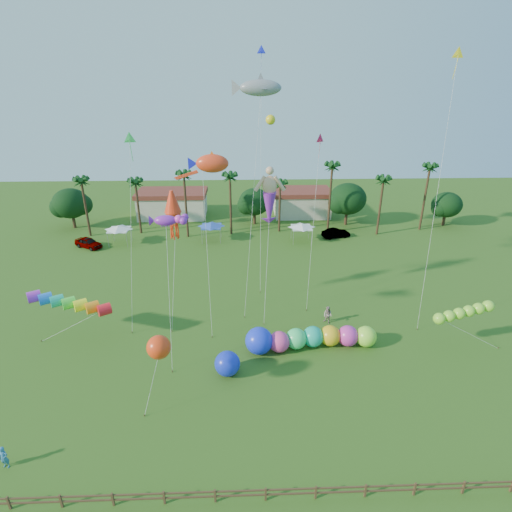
{
  "coord_description": "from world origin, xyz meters",
  "views": [
    {
      "loc": [
        -1.16,
        -22.05,
        22.97
      ],
      "look_at": [
        0.0,
        10.0,
        9.0
      ],
      "focal_mm": 28.0,
      "sensor_mm": 36.0,
      "label": 1
    }
  ],
  "objects_px": {
    "car_b": "(336,233)",
    "spectator_b": "(328,315)",
    "car_a": "(88,243)",
    "blue_ball": "(227,364)",
    "caterpillar_inflatable": "(306,338)",
    "spectator_a": "(4,458)"
  },
  "relations": [
    {
      "from": "spectator_a",
      "to": "blue_ball",
      "type": "height_order",
      "value": "blue_ball"
    },
    {
      "from": "spectator_a",
      "to": "blue_ball",
      "type": "relative_size",
      "value": 0.76
    },
    {
      "from": "caterpillar_inflatable",
      "to": "spectator_b",
      "type": "bearing_deg",
      "value": 50.46
    },
    {
      "from": "spectator_b",
      "to": "car_b",
      "type": "bearing_deg",
      "value": 119.72
    },
    {
      "from": "car_a",
      "to": "blue_ball",
      "type": "relative_size",
      "value": 2.09
    },
    {
      "from": "car_b",
      "to": "spectator_b",
      "type": "bearing_deg",
      "value": 150.72
    },
    {
      "from": "car_b",
      "to": "car_a",
      "type": "bearing_deg",
      "value": 79.44
    },
    {
      "from": "car_a",
      "to": "car_b",
      "type": "bearing_deg",
      "value": -54.88
    },
    {
      "from": "car_a",
      "to": "car_b",
      "type": "relative_size",
      "value": 1.02
    },
    {
      "from": "car_a",
      "to": "blue_ball",
      "type": "bearing_deg",
      "value": -112.59
    },
    {
      "from": "car_b",
      "to": "caterpillar_inflatable",
      "type": "relative_size",
      "value": 0.36
    },
    {
      "from": "car_b",
      "to": "spectator_b",
      "type": "xyz_separation_m",
      "value": [
        -6.36,
        -24.75,
        0.21
      ]
    },
    {
      "from": "car_a",
      "to": "blue_ball",
      "type": "distance_m",
      "value": 36.65
    },
    {
      "from": "car_a",
      "to": "caterpillar_inflatable",
      "type": "distance_m",
      "value": 39.03
    },
    {
      "from": "spectator_a",
      "to": "spectator_b",
      "type": "distance_m",
      "value": 29.09
    },
    {
      "from": "spectator_b",
      "to": "caterpillar_inflatable",
      "type": "height_order",
      "value": "caterpillar_inflatable"
    },
    {
      "from": "caterpillar_inflatable",
      "to": "car_b",
      "type": "bearing_deg",
      "value": 67.41
    },
    {
      "from": "car_b",
      "to": "spectator_b",
      "type": "height_order",
      "value": "spectator_b"
    },
    {
      "from": "spectator_b",
      "to": "caterpillar_inflatable",
      "type": "distance_m",
      "value": 5.04
    },
    {
      "from": "spectator_a",
      "to": "caterpillar_inflatable",
      "type": "height_order",
      "value": "caterpillar_inflatable"
    },
    {
      "from": "car_b",
      "to": "blue_ball",
      "type": "height_order",
      "value": "blue_ball"
    },
    {
      "from": "car_b",
      "to": "spectator_b",
      "type": "relative_size",
      "value": 2.36
    }
  ]
}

